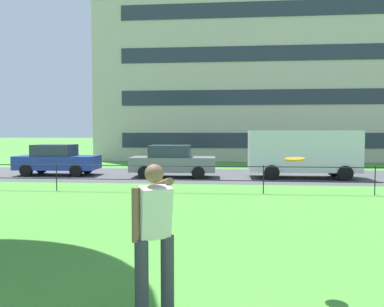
# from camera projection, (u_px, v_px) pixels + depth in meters

# --- Properties ---
(street_strip) EXTENTS (80.00, 6.60, 0.01)m
(street_strip) POSITION_uv_depth(u_px,v_px,m) (215.00, 175.00, 19.38)
(street_strip) COLOR #4C4C51
(street_strip) RESTS_ON ground
(park_fence) EXTENTS (33.93, 0.04, 1.00)m
(park_fence) POSITION_uv_depth(u_px,v_px,m) (210.00, 174.00, 13.77)
(park_fence) COLOR black
(park_fence) RESTS_ON ground
(person_thrower) EXTENTS (0.47, 0.87, 1.79)m
(person_thrower) POSITION_uv_depth(u_px,v_px,m) (154.00, 234.00, 4.51)
(person_thrower) COLOR #383842
(person_thrower) RESTS_ON ground
(frisbee) EXTENTS (0.37, 0.37, 0.05)m
(frisbee) POSITION_uv_depth(u_px,v_px,m) (295.00, 159.00, 5.32)
(frisbee) COLOR orange
(car_blue_far_right) EXTENTS (4.04, 1.88, 1.54)m
(car_blue_far_right) POSITION_uv_depth(u_px,v_px,m) (57.00, 160.00, 19.53)
(car_blue_far_right) COLOR #233899
(car_blue_far_right) RESTS_ON ground
(car_grey_center) EXTENTS (4.04, 1.90, 1.54)m
(car_grey_center) POSITION_uv_depth(u_px,v_px,m) (172.00, 161.00, 18.55)
(car_grey_center) COLOR slate
(car_grey_center) RESTS_ON ground
(panel_van_left) EXTENTS (5.01, 2.13, 2.24)m
(panel_van_left) POSITION_uv_depth(u_px,v_px,m) (303.00, 151.00, 18.24)
(panel_van_left) COLOR silver
(panel_van_left) RESTS_ON ground
(apartment_building_background) EXTENTS (28.89, 15.77, 16.06)m
(apartment_building_background) POSITION_uv_depth(u_px,v_px,m) (273.00, 68.00, 35.48)
(apartment_building_background) COLOR beige
(apartment_building_background) RESTS_ON ground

